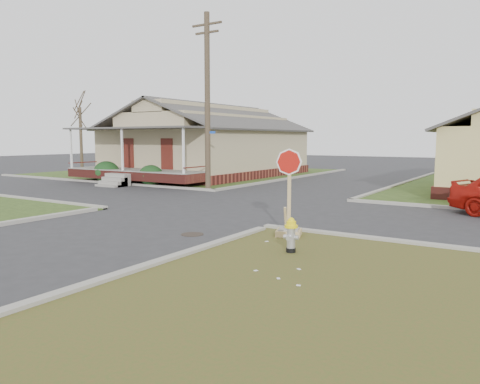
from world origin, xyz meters
The scene contains 11 objects.
ground centered at (0.00, 0.00, 0.00)m, with size 120.00×120.00×0.00m, color #2D2D30.
verge_far_left centered at (-13.00, 18.00, 0.03)m, with size 19.00×19.00×0.05m, color #2C4117.
curbs centered at (0.00, 5.00, 0.00)m, with size 80.00×40.00×0.12m, color gray, non-canonical shape.
manhole centered at (2.20, -0.50, 0.01)m, with size 0.64×0.64×0.01m, color black.
corner_house centered at (-10.00, 16.68, 2.28)m, with size 10.10×15.50×5.30m.
utility_pole centered at (-4.20, 8.90, 4.66)m, with size 1.80×0.28×9.00m.
tree_far_left centered at (-18.00, 12.00, 2.50)m, with size 0.22×0.22×4.90m, color #3C2F22.
fire_hydrant centered at (5.55, -1.03, 0.50)m, with size 0.31×0.31×0.82m.
stop_sign centered at (4.65, 0.63, 0.56)m, with size 0.67×0.66×2.37m.
hedge_left centered at (-11.96, 8.97, 0.65)m, with size 1.58×1.29×1.20m, color #143817.
hedge_right centered at (-8.23, 8.91, 0.61)m, with size 1.48×1.21×1.13m, color #143817.
Camera 1 is at (10.30, -10.66, 2.69)m, focal length 35.00 mm.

